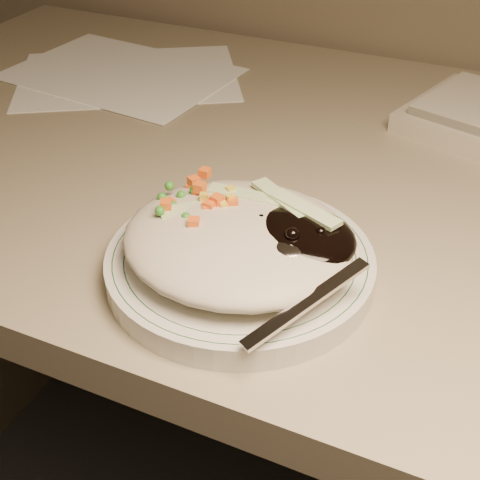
% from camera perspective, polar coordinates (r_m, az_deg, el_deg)
% --- Properties ---
extents(desk, '(1.40, 0.70, 0.74)m').
position_cam_1_polar(desk, '(0.85, 9.23, -6.15)').
color(desk, gray).
rests_on(desk, ground).
extents(plate, '(0.23, 0.23, 0.02)m').
position_cam_1_polar(plate, '(0.57, 0.00, -2.13)').
color(plate, silver).
rests_on(plate, desk).
extents(plate_rim, '(0.22, 0.22, 0.00)m').
position_cam_1_polar(plate_rim, '(0.56, 0.00, -1.32)').
color(plate_rim, '#144723').
rests_on(plate_rim, plate).
extents(meal, '(0.21, 0.19, 0.05)m').
position_cam_1_polar(meal, '(0.55, 0.37, 0.33)').
color(meal, '#B8AC95').
rests_on(meal, plate).
extents(papers, '(0.37, 0.34, 0.00)m').
position_cam_1_polar(papers, '(0.98, -9.82, 13.73)').
color(papers, white).
rests_on(papers, desk).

